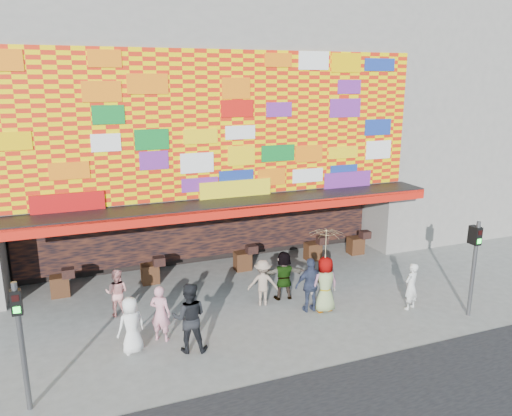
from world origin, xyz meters
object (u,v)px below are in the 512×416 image
at_px(ped_e, 311,285).
at_px(ped_g, 325,284).
at_px(signal_right, 475,258).
at_px(ped_h, 411,286).
at_px(ped_d, 263,283).
at_px(ped_a, 131,325).
at_px(ped_f, 284,275).
at_px(signal_left, 20,332).
at_px(parasol, 326,244).
at_px(ped_c, 189,317).
at_px(ped_i, 117,293).
at_px(ped_b, 160,313).

bearing_deg(ped_e, ped_g, 162.18).
xyz_separation_m(signal_right, ped_h, (-1.41, 1.03, -1.10)).
relative_size(signal_right, ped_h, 1.98).
bearing_deg(ped_d, ped_e, 161.05).
xyz_separation_m(ped_a, ped_f, (5.13, 1.59, 0.04)).
relative_size(signal_left, ped_f, 1.83).
bearing_deg(signal_left, parasol, 12.67).
bearing_deg(signal_left, ped_e, 14.36).
bearing_deg(ped_a, ped_c, 141.81).
relative_size(ped_h, ped_i, 1.02).
relative_size(ped_g, parasol, 0.91).
xyz_separation_m(ped_d, ped_f, (0.81, 0.17, 0.07)).
distance_m(ped_b, ped_f, 4.47).
bearing_deg(ped_h, ped_c, -19.70).
bearing_deg(signal_left, ped_h, 5.36).
distance_m(ped_d, ped_e, 1.56).
relative_size(ped_a, ped_f, 0.95).
bearing_deg(ped_h, ped_d, -44.24).
bearing_deg(ped_g, ped_d, -34.25).
height_order(signal_right, ped_b, signal_right).
distance_m(ped_f, parasol, 2.06).
height_order(ped_b, ped_f, ped_f).
height_order(signal_right, ped_i, signal_right).
height_order(ped_f, ped_g, ped_g).
relative_size(ped_d, parasol, 0.78).
bearing_deg(ped_e, ped_b, 4.31).
bearing_deg(ped_d, signal_left, 43.66).
bearing_deg(ped_f, signal_left, 31.75).
relative_size(ped_g, ped_h, 1.16).
xyz_separation_m(ped_c, ped_e, (4.08, 0.93, -0.09)).
bearing_deg(ped_g, signal_right, 155.17).
bearing_deg(ped_h, ped_e, -37.71).
xyz_separation_m(signal_right, ped_d, (-5.63, 3.01, -1.11)).
relative_size(signal_right, ped_f, 1.83).
bearing_deg(ped_i, ped_d, -167.98).
bearing_deg(ped_d, ped_b, 36.86).
height_order(ped_b, ped_d, ped_b).
distance_m(ped_e, ped_g, 0.44).
bearing_deg(ped_f, ped_h, 156.72).
distance_m(ped_a, ped_b, 0.90).
xyz_separation_m(ped_a, ped_d, (4.32, 1.42, -0.02)).
bearing_deg(ped_a, parasol, 162.93).
height_order(signal_right, ped_f, signal_right).
bearing_deg(signal_left, ped_i, 59.13).
bearing_deg(signal_right, ped_d, 151.81).
bearing_deg(ped_d, parasol, 164.97).
distance_m(signal_right, ped_g, 4.53).
xyz_separation_m(ped_a, ped_g, (5.95, 0.30, 0.11)).
xyz_separation_m(signal_left, parasol, (8.40, 1.89, 0.33)).
distance_m(signal_left, ped_h, 11.09).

